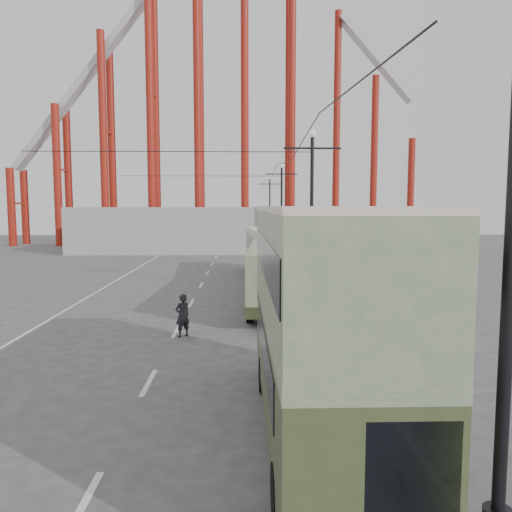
{
  "coord_description": "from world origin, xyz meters",
  "views": [
    {
      "loc": [
        1.74,
        -10.05,
        5.07
      ],
      "look_at": [
        2.28,
        10.81,
        3.0
      ],
      "focal_mm": 35.0,
      "sensor_mm": 36.0,
      "label": 1
    }
  ],
  "objects_px": {
    "double_decker_bus": "(319,309)",
    "single_decker_cream": "(272,251)",
    "pedestrian": "(183,315)",
    "single_decker_green": "(275,272)"
  },
  "relations": [
    {
      "from": "double_decker_bus",
      "to": "single_decker_cream",
      "type": "xyz_separation_m",
      "value": [
        0.43,
        24.93,
        -0.91
      ]
    },
    {
      "from": "double_decker_bus",
      "to": "pedestrian",
      "type": "relative_size",
      "value": 5.59
    },
    {
      "from": "double_decker_bus",
      "to": "single_decker_cream",
      "type": "height_order",
      "value": "double_decker_bus"
    },
    {
      "from": "double_decker_bus",
      "to": "single_decker_green",
      "type": "xyz_separation_m",
      "value": [
        -0.02,
        14.48,
        -1.09
      ]
    },
    {
      "from": "pedestrian",
      "to": "single_decker_cream",
      "type": "bearing_deg",
      "value": -142.36
    },
    {
      "from": "pedestrian",
      "to": "single_decker_green",
      "type": "bearing_deg",
      "value": -161.15
    },
    {
      "from": "double_decker_bus",
      "to": "single_decker_cream",
      "type": "bearing_deg",
      "value": 88.77
    },
    {
      "from": "single_decker_cream",
      "to": "single_decker_green",
      "type": "bearing_deg",
      "value": -97.22
    },
    {
      "from": "double_decker_bus",
      "to": "pedestrian",
      "type": "height_order",
      "value": "double_decker_bus"
    },
    {
      "from": "single_decker_green",
      "to": "pedestrian",
      "type": "distance_m",
      "value": 7.2
    }
  ]
}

